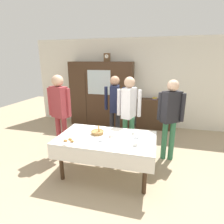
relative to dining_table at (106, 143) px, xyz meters
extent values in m
plane|color=tan|center=(0.00, 0.24, -0.64)|extent=(12.00, 12.00, 0.00)
cube|color=silver|center=(0.00, 2.89, 0.71)|extent=(6.40, 0.10, 2.70)
cylinder|color=#3D2819|center=(-0.72, -0.33, -0.29)|extent=(0.07, 0.07, 0.71)
cylinder|color=#3D2819|center=(0.72, -0.33, -0.29)|extent=(0.07, 0.07, 0.71)
cylinder|color=#3D2819|center=(-0.72, 0.40, -0.29)|extent=(0.07, 0.07, 0.71)
cylinder|color=#3D2819|center=(0.72, 0.40, -0.29)|extent=(0.07, 0.07, 0.71)
cube|color=white|center=(0.00, 0.04, 0.08)|extent=(1.72, 1.00, 0.03)
cube|color=white|center=(0.00, -0.47, -0.05)|extent=(1.72, 0.01, 0.24)
cube|color=#3D2819|center=(-0.90, 2.59, 0.37)|extent=(2.00, 0.45, 2.01)
cube|color=silver|center=(-0.90, 2.36, 0.77)|extent=(0.72, 0.01, 0.72)
cube|color=black|center=(-1.34, 2.36, 0.27)|extent=(0.01, 0.01, 1.61)
cube|color=black|center=(-0.46, 2.36, 0.27)|extent=(0.01, 0.01, 1.61)
cube|color=brown|center=(-0.70, 2.59, 1.49)|extent=(0.18, 0.10, 0.24)
cylinder|color=white|center=(-0.70, 2.54, 1.52)|extent=(0.11, 0.01, 0.11)
cube|color=black|center=(-0.70, 2.53, 1.54)|extent=(0.00, 0.00, 0.04)
cube|color=black|center=(-0.68, 2.53, 1.52)|extent=(0.05, 0.00, 0.00)
cube|color=#3D2819|center=(0.76, 2.64, -0.18)|extent=(1.02, 0.35, 0.92)
cube|color=#664C7A|center=(0.76, 2.64, 0.29)|extent=(0.17, 0.22, 0.02)
cube|color=#B29333|center=(0.76, 2.64, 0.32)|extent=(0.14, 0.19, 0.03)
cylinder|color=white|center=(0.54, -0.18, 0.10)|extent=(0.13, 0.13, 0.01)
cylinder|color=white|center=(0.54, -0.18, 0.13)|extent=(0.08, 0.08, 0.05)
torus|color=white|center=(0.58, -0.18, 0.14)|extent=(0.04, 0.01, 0.04)
cylinder|color=#47230F|center=(0.54, -0.18, 0.15)|extent=(0.06, 0.06, 0.01)
cylinder|color=white|center=(0.07, 0.07, 0.10)|extent=(0.13, 0.13, 0.01)
cylinder|color=white|center=(0.07, 0.07, 0.13)|extent=(0.08, 0.08, 0.05)
torus|color=white|center=(0.11, 0.07, 0.14)|extent=(0.04, 0.01, 0.04)
cylinder|color=white|center=(-0.04, -0.15, 0.10)|extent=(0.13, 0.13, 0.01)
cylinder|color=white|center=(-0.04, -0.15, 0.13)|extent=(0.08, 0.08, 0.05)
torus|color=white|center=(0.00, -0.15, 0.14)|extent=(0.04, 0.01, 0.04)
cylinder|color=white|center=(0.45, 0.28, 0.10)|extent=(0.13, 0.13, 0.01)
cylinder|color=white|center=(0.45, 0.28, 0.13)|extent=(0.08, 0.08, 0.05)
torus|color=white|center=(0.48, 0.28, 0.14)|extent=(0.04, 0.01, 0.04)
cylinder|color=#47230F|center=(0.45, 0.28, 0.15)|extent=(0.06, 0.06, 0.01)
cylinder|color=white|center=(0.53, 0.11, 0.10)|extent=(0.13, 0.13, 0.01)
cylinder|color=white|center=(0.53, 0.11, 0.13)|extent=(0.08, 0.08, 0.05)
torus|color=white|center=(0.57, 0.11, 0.14)|extent=(0.04, 0.01, 0.04)
cylinder|color=#9E7542|center=(-0.20, 0.13, 0.12)|extent=(0.22, 0.22, 0.05)
torus|color=#9E7542|center=(-0.20, 0.13, 0.15)|extent=(0.24, 0.24, 0.02)
cylinder|color=tan|center=(-0.17, 0.12, 0.20)|extent=(0.03, 0.04, 0.12)
cylinder|color=tan|center=(-0.17, 0.13, 0.20)|extent=(0.04, 0.02, 0.12)
cylinder|color=tan|center=(-0.17, 0.15, 0.20)|extent=(0.02, 0.03, 0.12)
cylinder|color=white|center=(-0.54, -0.32, 0.10)|extent=(0.28, 0.28, 0.01)
ellipsoid|color=#BC7F3D|center=(-0.48, -0.32, 0.13)|extent=(0.07, 0.05, 0.04)
ellipsoid|color=#BC7F3D|center=(-0.55, -0.26, 0.13)|extent=(0.07, 0.05, 0.04)
ellipsoid|color=#BC7F3D|center=(-0.60, -0.33, 0.13)|extent=(0.07, 0.05, 0.04)
cube|color=silver|center=(-0.23, -0.11, 0.10)|extent=(0.10, 0.01, 0.00)
ellipsoid|color=silver|center=(-0.18, -0.11, 0.10)|extent=(0.03, 0.02, 0.01)
cube|color=silver|center=(0.35, -0.18, 0.10)|extent=(0.10, 0.01, 0.00)
ellipsoid|color=silver|center=(0.41, -0.18, 0.10)|extent=(0.03, 0.02, 0.01)
cylinder|color=#33704C|center=(1.03, 0.86, -0.22)|extent=(0.11, 0.11, 0.84)
cylinder|color=#33704C|center=(1.18, 0.86, -0.22)|extent=(0.11, 0.11, 0.84)
cube|color=#232328|center=(1.11, 0.86, 0.51)|extent=(0.41, 0.37, 0.63)
sphere|color=#DBB293|center=(1.11, 0.86, 0.94)|extent=(0.23, 0.23, 0.23)
cylinder|color=#232328|center=(0.89, 0.86, 0.51)|extent=(0.08, 0.08, 0.56)
cylinder|color=#232328|center=(1.33, 0.86, 0.51)|extent=(0.08, 0.08, 0.56)
cylinder|color=#232328|center=(-0.24, 1.34, -0.22)|extent=(0.11, 0.11, 0.84)
cylinder|color=#232328|center=(-0.09, 1.34, -0.22)|extent=(0.11, 0.11, 0.84)
cube|color=#191E38|center=(-0.16, 1.34, 0.52)|extent=(0.24, 0.38, 0.63)
sphere|color=tan|center=(-0.16, 1.34, 0.95)|extent=(0.23, 0.23, 0.23)
cylinder|color=#191E38|center=(-0.38, 1.34, 0.52)|extent=(0.08, 0.08, 0.57)
cylinder|color=#191E38|center=(0.06, 1.34, 0.52)|extent=(0.08, 0.08, 0.57)
cylinder|color=#33704C|center=(0.18, 0.91, -0.21)|extent=(0.11, 0.11, 0.85)
cylinder|color=#33704C|center=(0.33, 0.91, -0.21)|extent=(0.11, 0.11, 0.85)
cube|color=silver|center=(0.25, 0.91, 0.53)|extent=(0.29, 0.40, 0.64)
sphere|color=tan|center=(0.25, 0.91, 0.97)|extent=(0.23, 0.23, 0.23)
cylinder|color=silver|center=(0.03, 0.91, 0.53)|extent=(0.08, 0.08, 0.58)
cylinder|color=silver|center=(0.47, 0.91, 0.53)|extent=(0.08, 0.08, 0.58)
cylinder|color=#933338|center=(-1.24, 0.50, -0.20)|extent=(0.11, 0.11, 0.87)
cylinder|color=#933338|center=(-1.09, 0.50, -0.20)|extent=(0.11, 0.11, 0.87)
cube|color=#933338|center=(-1.16, 0.50, 0.56)|extent=(0.41, 0.32, 0.65)
sphere|color=tan|center=(-1.16, 0.50, 1.01)|extent=(0.24, 0.24, 0.24)
cylinder|color=#933338|center=(-1.38, 0.50, 0.56)|extent=(0.08, 0.08, 0.59)
cylinder|color=#933338|center=(-0.94, 0.50, 0.56)|extent=(0.08, 0.08, 0.59)
camera|label=1|loc=(0.81, -2.75, 1.40)|focal=28.50mm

